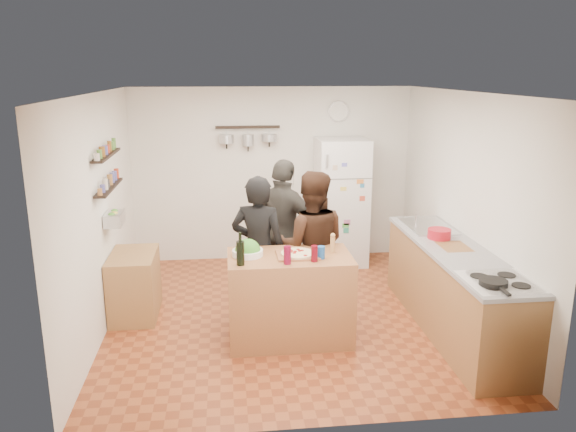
{
  "coord_description": "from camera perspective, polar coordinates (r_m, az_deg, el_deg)",
  "views": [
    {
      "loc": [
        -0.68,
        -5.9,
        2.73
      ],
      "look_at": [
        0.0,
        0.1,
        1.15
      ],
      "focal_mm": 35.0,
      "sensor_mm": 36.0,
      "label": 1
    }
  ],
  "objects": [
    {
      "name": "room_shell",
      "position": [
        6.5,
        -0.29,
        1.49
      ],
      "size": [
        4.2,
        4.2,
        4.2
      ],
      "color": "brown",
      "rests_on": "ground"
    },
    {
      "name": "prep_island",
      "position": [
        5.83,
        0.16,
        -8.29
      ],
      "size": [
        1.25,
        0.72,
        0.91
      ],
      "primitive_type": "cube",
      "color": "#9D6739",
      "rests_on": "floor"
    },
    {
      "name": "pizza_board",
      "position": [
        5.66,
        0.99,
        -3.99
      ],
      "size": [
        0.42,
        0.34,
        0.02
      ],
      "primitive_type": "cube",
      "color": "brown",
      "rests_on": "prep_island"
    },
    {
      "name": "pizza",
      "position": [
        5.65,
        0.99,
        -3.81
      ],
      "size": [
        0.34,
        0.34,
        0.02
      ],
      "primitive_type": "cylinder",
      "color": "beige",
      "rests_on": "pizza_board"
    },
    {
      "name": "salad_bowl",
      "position": [
        5.68,
        -4.12,
        -3.74
      ],
      "size": [
        0.31,
        0.31,
        0.06
      ],
      "primitive_type": "cylinder",
      "color": "silver",
      "rests_on": "prep_island"
    },
    {
      "name": "wine_bottle",
      "position": [
        5.39,
        -4.86,
        -3.79
      ],
      "size": [
        0.08,
        0.08,
        0.24
      ],
      "primitive_type": "cylinder",
      "color": "black",
      "rests_on": "prep_island"
    },
    {
      "name": "wine_glass_near",
      "position": [
        5.41,
        -0.07,
        -3.99
      ],
      "size": [
        0.07,
        0.07,
        0.18
      ],
      "primitive_type": "cylinder",
      "color": "#5C0720",
      "rests_on": "prep_island"
    },
    {
      "name": "wine_glass_far",
      "position": [
        5.49,
        2.69,
        -3.84
      ],
      "size": [
        0.07,
        0.07,
        0.16
      ],
      "primitive_type": "cylinder",
      "color": "#540711",
      "rests_on": "prep_island"
    },
    {
      "name": "pepper_mill",
      "position": [
        5.76,
        4.56,
        -2.95
      ],
      "size": [
        0.05,
        0.05,
        0.16
      ],
      "primitive_type": "cylinder",
      "color": "#B07F4A",
      "rests_on": "prep_island"
    },
    {
      "name": "salt_canister",
      "position": [
        5.58,
        3.37,
        -3.71
      ],
      "size": [
        0.08,
        0.08,
        0.13
      ],
      "primitive_type": "cylinder",
      "color": "navy",
      "rests_on": "prep_island"
    },
    {
      "name": "person_left",
      "position": [
        6.12,
        -3.02,
        -3.48
      ],
      "size": [
        0.7,
        0.56,
        1.65
      ],
      "primitive_type": "imported",
      "rotation": [
        0.0,
        0.0,
        2.82
      ],
      "color": "black",
      "rests_on": "floor"
    },
    {
      "name": "person_center",
      "position": [
        6.21,
        2.35,
        -3.06
      ],
      "size": [
        0.9,
        0.75,
        1.68
      ],
      "primitive_type": "imported",
      "rotation": [
        0.0,
        0.0,
        2.99
      ],
      "color": "black",
      "rests_on": "floor"
    },
    {
      "name": "person_back",
      "position": [
        6.69,
        -0.37,
        -1.54
      ],
      "size": [
        1.06,
        0.95,
        1.72
      ],
      "primitive_type": "imported",
      "rotation": [
        0.0,
        0.0,
        2.48
      ],
      "color": "#2D2B28",
      "rests_on": "floor"
    },
    {
      "name": "counter_run",
      "position": [
        6.28,
        16.42,
        -7.24
      ],
      "size": [
        0.63,
        2.63,
        0.9
      ],
      "primitive_type": "cube",
      "color": "#9E7042",
      "rests_on": "floor"
    },
    {
      "name": "stove_top",
      "position": [
        5.32,
        20.7,
        -6.32
      ],
      "size": [
        0.6,
        0.62,
        0.02
      ],
      "primitive_type": "cube",
      "color": "white",
      "rests_on": "counter_run"
    },
    {
      "name": "skillet",
      "position": [
        5.2,
        20.14,
        -6.37
      ],
      "size": [
        0.24,
        0.24,
        0.05
      ],
      "primitive_type": "cylinder",
      "color": "black",
      "rests_on": "stove_top"
    },
    {
      "name": "sink",
      "position": [
        6.88,
        14.01,
        -1.07
      ],
      "size": [
        0.5,
        0.8,
        0.03
      ],
      "primitive_type": "cube",
      "color": "silver",
      "rests_on": "counter_run"
    },
    {
      "name": "cutting_board",
      "position": [
        6.19,
        16.5,
        -3.06
      ],
      "size": [
        0.3,
        0.4,
        0.02
      ],
      "primitive_type": "cube",
      "color": "brown",
      "rests_on": "counter_run"
    },
    {
      "name": "red_bowl",
      "position": [
        6.41,
        15.12,
        -1.76
      ],
      "size": [
        0.25,
        0.25,
        0.11
      ],
      "primitive_type": "cylinder",
      "color": "#B11422",
      "rests_on": "counter_run"
    },
    {
      "name": "fridge",
      "position": [
        8.03,
        5.41,
        1.43
      ],
      "size": [
        0.7,
        0.68,
        1.8
      ],
      "primitive_type": "cube",
      "color": "white",
      "rests_on": "floor"
    },
    {
      "name": "wall_clock",
      "position": [
        8.16,
        5.15,
        10.54
      ],
      "size": [
        0.3,
        0.03,
        0.3
      ],
      "primitive_type": "cylinder",
      "rotation": [
        1.57,
        0.0,
        0.0
      ],
      "color": "silver",
      "rests_on": "back_wall"
    },
    {
      "name": "spice_shelf_lower",
      "position": [
        6.35,
        -17.72,
        2.79
      ],
      "size": [
        0.12,
        1.0,
        0.02
      ],
      "primitive_type": "cube",
      "color": "black",
      "rests_on": "left_wall"
    },
    {
      "name": "spice_shelf_upper",
      "position": [
        6.29,
        -17.97,
        5.91
      ],
      "size": [
        0.12,
        1.0,
        0.02
      ],
      "primitive_type": "cube",
      "color": "black",
      "rests_on": "left_wall"
    },
    {
      "name": "produce_basket",
      "position": [
        6.42,
        -17.21,
        -0.26
      ],
      "size": [
        0.18,
        0.35,
        0.14
      ],
      "primitive_type": "cube",
      "color": "silver",
      "rests_on": "left_wall"
    },
    {
      "name": "side_table",
      "position": [
        6.64,
        -15.32,
        -6.76
      ],
      "size": [
        0.5,
        0.8,
        0.73
      ],
      "primitive_type": "cube",
      "color": "#AC7E48",
      "rests_on": "floor"
    },
    {
      "name": "pot_rack",
      "position": [
        7.94,
        -4.11,
        8.99
      ],
      "size": [
        0.9,
        0.04,
        0.04
      ],
      "primitive_type": "cube",
      "color": "black",
      "rests_on": "back_wall"
    }
  ]
}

